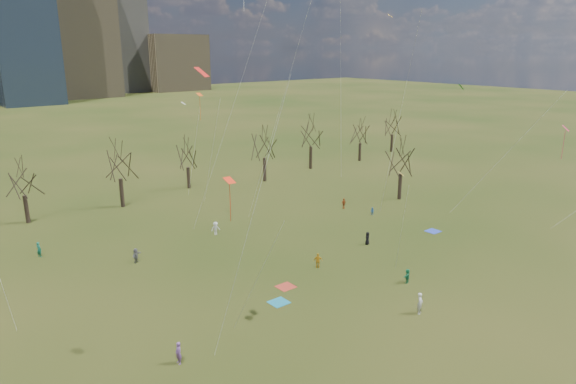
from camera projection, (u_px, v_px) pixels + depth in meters
ground at (372, 295)px, 46.17m from camera, size 500.00×500.00×0.00m
bare_tree_row at (175, 161)px, 72.24m from camera, size 113.04×29.80×9.50m
blanket_teal at (279, 302)px, 44.76m from camera, size 1.60×1.50×0.03m
blanket_navy at (433, 231)px, 62.13m from camera, size 1.60×1.50×0.03m
blanket_crimson at (286, 287)px, 47.68m from camera, size 1.60×1.50×0.03m
person_1 at (420, 303)px, 42.70m from camera, size 0.81×0.72×1.86m
person_4 at (318, 261)px, 51.57m from camera, size 0.97×0.88×1.59m
person_5 at (407, 276)px, 48.39m from camera, size 1.34×0.85×1.38m
person_6 at (367, 238)px, 57.78m from camera, size 0.86×0.78×1.48m
person_7 at (178, 353)px, 35.90m from camera, size 0.42×0.62×1.65m
person_8 at (372, 211)px, 68.01m from camera, size 0.46×0.56×1.05m
person_9 at (216, 228)px, 60.84m from camera, size 1.15×0.86×1.59m
person_10 at (344, 203)px, 70.82m from camera, size 0.86×0.39×1.44m
person_11 at (136, 255)px, 52.96m from camera, size 1.43×1.19×1.54m
person_13 at (39, 249)px, 54.33m from camera, size 0.64×0.72×1.67m
kites_airborne at (312, 121)px, 54.39m from camera, size 62.34×49.14×33.36m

